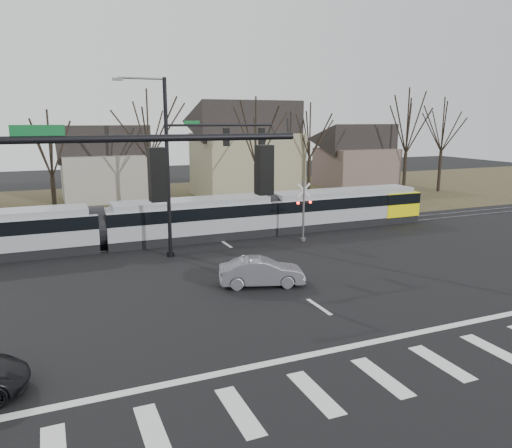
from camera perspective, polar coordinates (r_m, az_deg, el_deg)
name	(u,v)px	position (r m, az deg, el deg)	size (l,w,h in m)	color
ground	(344,324)	(20.44, 10.06, -11.19)	(140.00, 140.00, 0.00)	black
grass_verge	(164,202)	(49.44, -10.44, 2.48)	(140.00, 28.00, 0.01)	#38331E
crosswalk	(412,370)	(17.56, 17.41, -15.60)	(27.00, 2.60, 0.01)	silver
stop_line	(372,342)	(19.09, 13.06, -13.03)	(28.00, 0.35, 0.01)	silver
lane_dashes	(216,237)	(34.28, -4.56, -1.52)	(0.18, 30.00, 0.01)	silver
rail_pair	(217,238)	(34.09, -4.46, -1.55)	(90.00, 1.52, 0.06)	#59595E
tram	(190,218)	(33.45, -7.55, 0.69)	(36.28, 2.69, 2.75)	gray
sedan	(262,272)	(24.31, 0.63, -5.51)	(4.35, 2.55, 1.35)	slate
signal_pole_near_left	(53,244)	(9.93, -22.18, -2.14)	(9.28, 0.44, 10.20)	black
signal_pole_far	(194,159)	(29.38, -7.06, 7.43)	(9.28, 0.44, 10.20)	black
rail_crossing_signal	(304,213)	(32.94, 5.45, 1.25)	(1.08, 0.36, 4.00)	#59595B
tree_row	(201,154)	(43.59, -6.35, 7.97)	(59.20, 7.20, 10.00)	black
house_b	(104,160)	(52.11, -16.99, 7.03)	(8.64, 7.56, 7.65)	gray
house_c	(246,146)	(52.48, -1.16, 8.95)	(10.80, 8.64, 10.10)	gray
house_d	(356,153)	(61.39, 11.37, 7.98)	(8.64, 7.56, 7.65)	brown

